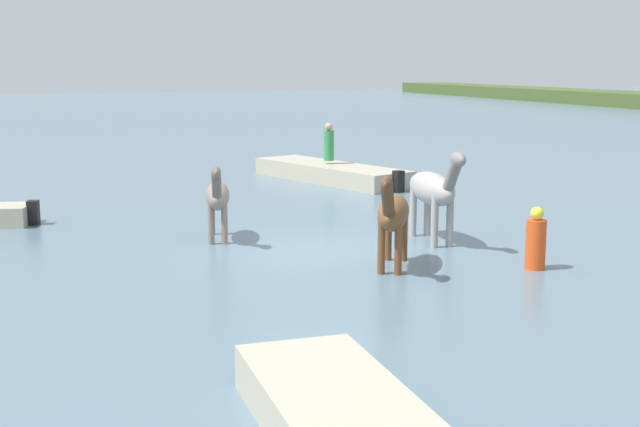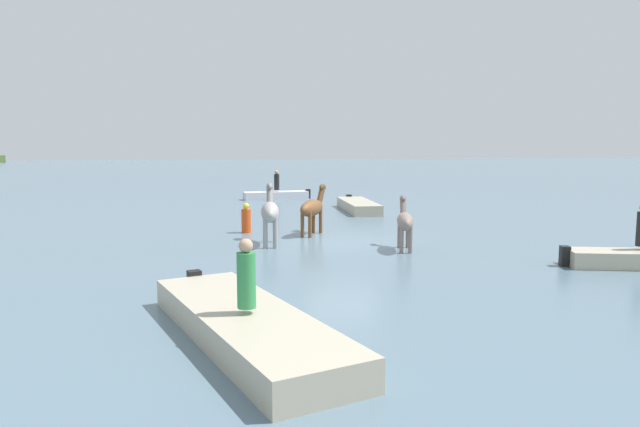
{
  "view_description": "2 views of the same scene",
  "coord_description": "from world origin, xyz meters",
  "px_view_note": "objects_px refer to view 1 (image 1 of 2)",
  "views": [
    {
      "loc": [
        15.34,
        -5.24,
        3.66
      ],
      "look_at": [
        0.69,
        -0.24,
        0.91
      ],
      "focal_mm": 47.55,
      "sensor_mm": 36.0,
      "label": 1
    },
    {
      "loc": [
        -19.51,
        3.94,
        3.42
      ],
      "look_at": [
        -0.24,
        0.85,
        1.02
      ],
      "focal_mm": 32.62,
      "sensor_mm": 36.0,
      "label": 2
    }
  ],
  "objects_px": {
    "boat_motor_center": "(331,175)",
    "horse_pinto_flank": "(393,214)",
    "horse_lead": "(217,197)",
    "buoy_channel_marker": "(536,241)",
    "person_helmsman_aft": "(329,143)",
    "horse_gray_outer": "(433,190)"
  },
  "relations": [
    {
      "from": "horse_pinto_flank",
      "to": "boat_motor_center",
      "type": "distance_m",
      "value": 11.65
    },
    {
      "from": "horse_pinto_flank",
      "to": "person_helmsman_aft",
      "type": "bearing_deg",
      "value": -164.1
    },
    {
      "from": "horse_lead",
      "to": "buoy_channel_marker",
      "type": "relative_size",
      "value": 1.9
    },
    {
      "from": "boat_motor_center",
      "to": "horse_pinto_flank",
      "type": "bearing_deg",
      "value": 146.32
    },
    {
      "from": "horse_gray_outer",
      "to": "person_helmsman_aft",
      "type": "relative_size",
      "value": 2.17
    },
    {
      "from": "horse_gray_outer",
      "to": "horse_lead",
      "type": "height_order",
      "value": "horse_gray_outer"
    },
    {
      "from": "horse_pinto_flank",
      "to": "boat_motor_center",
      "type": "height_order",
      "value": "horse_pinto_flank"
    },
    {
      "from": "boat_motor_center",
      "to": "horse_gray_outer",
      "type": "bearing_deg",
      "value": 153.63
    },
    {
      "from": "boat_motor_center",
      "to": "person_helmsman_aft",
      "type": "distance_m",
      "value": 1.01
    },
    {
      "from": "horse_gray_outer",
      "to": "person_helmsman_aft",
      "type": "distance_m",
      "value": 9.69
    },
    {
      "from": "boat_motor_center",
      "to": "person_helmsman_aft",
      "type": "relative_size",
      "value": 5.19
    },
    {
      "from": "horse_gray_outer",
      "to": "person_helmsman_aft",
      "type": "xyz_separation_m",
      "value": [
        -9.62,
        1.11,
        0.08
      ]
    },
    {
      "from": "boat_motor_center",
      "to": "person_helmsman_aft",
      "type": "bearing_deg",
      "value": -14.58
    },
    {
      "from": "horse_gray_outer",
      "to": "boat_motor_center",
      "type": "relative_size",
      "value": 0.42
    },
    {
      "from": "horse_pinto_flank",
      "to": "boat_motor_center",
      "type": "relative_size",
      "value": 0.36
    },
    {
      "from": "horse_pinto_flank",
      "to": "boat_motor_center",
      "type": "xyz_separation_m",
      "value": [
        -11.27,
        2.84,
        -0.81
      ]
    },
    {
      "from": "person_helmsman_aft",
      "to": "buoy_channel_marker",
      "type": "height_order",
      "value": "person_helmsman_aft"
    },
    {
      "from": "horse_gray_outer",
      "to": "horse_lead",
      "type": "relative_size",
      "value": 1.2
    },
    {
      "from": "horse_pinto_flank",
      "to": "horse_gray_outer",
      "type": "bearing_deg",
      "value": 166.78
    },
    {
      "from": "horse_pinto_flank",
      "to": "horse_lead",
      "type": "bearing_deg",
      "value": -115.09
    },
    {
      "from": "horse_lead",
      "to": "person_helmsman_aft",
      "type": "height_order",
      "value": "person_helmsman_aft"
    },
    {
      "from": "horse_lead",
      "to": "buoy_channel_marker",
      "type": "xyz_separation_m",
      "value": [
        4.37,
        4.87,
        -0.41
      ]
    }
  ]
}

